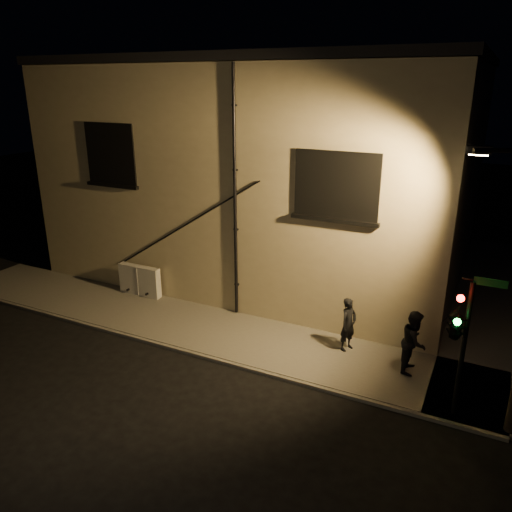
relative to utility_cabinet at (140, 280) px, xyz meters
The scene contains 7 objects.
ground 6.52m from the utility_cabinet, 24.63° to the right, with size 90.00×90.00×0.00m, color black.
sidewalk 7.34m from the utility_cabinet, 13.36° to the left, with size 21.00×16.00×0.12m.
building 7.85m from the utility_cabinet, 65.33° to the left, with size 16.20×12.23×8.80m.
utility_cabinet is the anchor object (origin of this frame).
pedestrian_a 8.36m from the utility_cabinet, ahead, with size 0.61×0.40×1.68m, color black.
pedestrian_b 10.36m from the utility_cabinet, ahead, with size 0.89×0.69×1.82m, color black.
traffic_signal 11.83m from the utility_cabinet, 12.32° to the right, with size 1.39×2.16×3.65m.
Camera 1 is at (5.96, -11.17, 7.89)m, focal length 35.00 mm.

